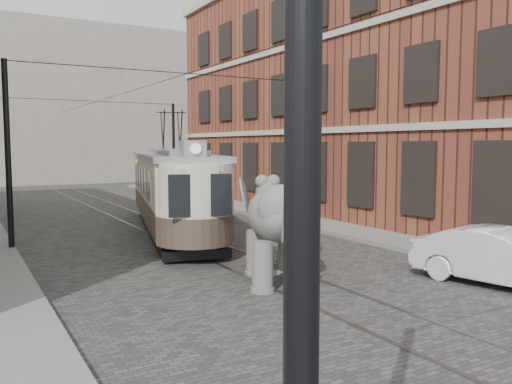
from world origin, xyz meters
TOP-DOWN VIEW (x-y plane):
  - ground at (0.00, 0.00)m, footprint 120.00×120.00m
  - tram_rails at (0.00, 0.00)m, footprint 1.54×80.00m
  - sidewalk_right at (6.00, 0.00)m, footprint 2.00×60.00m
  - brick_building at (11.00, 9.00)m, footprint 8.00×26.00m
  - distant_block at (0.00, 40.00)m, footprint 28.00×10.00m
  - catenary at (-0.20, 5.00)m, footprint 11.00×30.20m
  - tram at (0.24, 7.20)m, footprint 5.17×11.96m
  - elephant at (-0.33, -1.29)m, footprint 3.85×4.80m
  - parked_car at (4.20, -4.24)m, footprint 2.42×4.37m

SIDE VIEW (x-z plane):
  - ground at x=0.00m, z-range 0.00..0.00m
  - tram_rails at x=0.00m, z-range 0.00..0.02m
  - sidewalk_right at x=6.00m, z-range 0.00..0.15m
  - parked_car at x=4.20m, z-range 0.00..1.37m
  - elephant at x=-0.33m, z-range 0.00..2.58m
  - tram at x=0.24m, z-range 0.00..4.65m
  - catenary at x=-0.20m, z-range 0.00..6.00m
  - brick_building at x=11.00m, z-range 0.00..12.00m
  - distant_block at x=0.00m, z-range 0.00..14.00m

